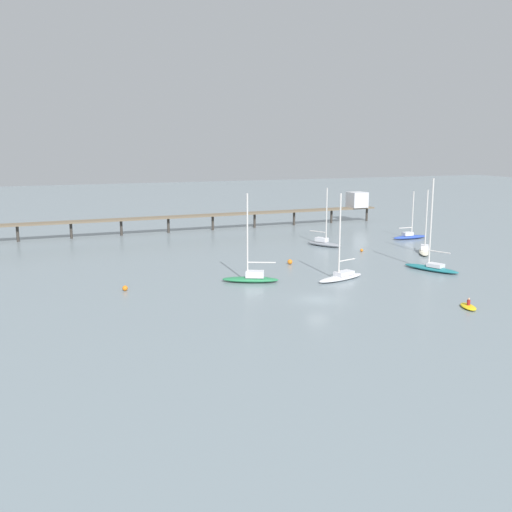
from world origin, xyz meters
The scene contains 12 objects.
ground_plane centered at (0.00, 0.00, 0.00)m, with size 400.00×400.00×0.00m, color gray.
pier centered at (13.69, 55.42, 3.60)m, with size 84.02×5.60×6.54m.
sailboat_white centered at (7.22, 7.63, 0.63)m, with size 7.75×4.13×11.10m.
sailboat_teal centered at (21.51, 7.92, 0.69)m, with size 4.96×8.30×12.61m.
sailboat_cream centered at (28.67, 18.97, 0.64)m, with size 5.42×6.54×10.09m.
sailboat_blue centered at (34.90, 31.61, 0.58)m, with size 7.17×1.89×8.67m.
sailboat_gray centered at (16.76, 30.59, 0.66)m, with size 4.81×6.72×9.87m.
sailboat_green centered at (-3.98, 10.63, 0.68)m, with size 7.36×4.84×11.18m.
dinghy_yellow centered at (13.36, -8.81, 0.21)m, with size 2.23×3.21×1.14m.
mooring_buoy_outer centered at (5.10, 18.83, 0.36)m, with size 0.73×0.73×0.73m, color orange.
mooring_buoy_far centered at (-19.54, 11.85, 0.32)m, with size 0.64×0.64×0.64m, color orange.
mooring_buoy_near centered at (19.97, 23.63, 0.25)m, with size 0.51×0.51×0.51m, color orange.
Camera 1 is at (-29.27, -56.45, 17.30)m, focal length 40.96 mm.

